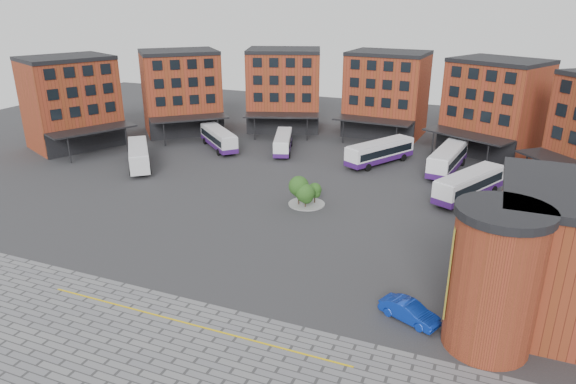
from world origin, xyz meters
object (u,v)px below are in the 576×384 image
at_px(bus_b, 219,138).
at_px(bus_e, 448,159).
at_px(bus_a, 139,154).
at_px(tree_island, 304,191).
at_px(bus_c, 283,142).
at_px(blue_car, 409,311).
at_px(bus_d, 380,152).
at_px(bus_f, 469,185).

relative_size(bus_b, bus_e, 0.81).
bearing_deg(bus_e, bus_a, -152.92).
distance_m(tree_island, bus_b, 27.99).
bearing_deg(tree_island, bus_b, 140.47).
distance_m(bus_a, bus_e, 44.35).
bearing_deg(bus_b, bus_c, -35.75).
bearing_deg(blue_car, bus_d, 39.05).
height_order(tree_island, bus_b, tree_island).
bearing_deg(tree_island, blue_car, -49.92).
relative_size(bus_a, bus_e, 0.84).
relative_size(bus_c, bus_d, 0.89).
distance_m(bus_d, bus_f, 16.49).
xyz_separation_m(tree_island, bus_a, (-27.49, 4.86, 0.06)).
xyz_separation_m(bus_a, bus_b, (5.90, 12.96, -0.19)).
bearing_deg(bus_f, blue_car, -68.56).
relative_size(bus_b, blue_car, 2.18).
relative_size(tree_island, blue_car, 0.93).
bearing_deg(bus_f, bus_b, -165.29).
bearing_deg(bus_b, bus_f, -59.04).
bearing_deg(bus_a, tree_island, -48.84).
height_order(bus_c, bus_e, bus_e).
height_order(tree_island, bus_f, tree_island).
height_order(bus_b, bus_e, bus_e).
xyz_separation_m(tree_island, bus_e, (14.31, 19.69, 0.02)).
height_order(bus_b, bus_f, bus_f).
distance_m(bus_e, blue_car, 38.26).
height_order(bus_a, bus_e, bus_e).
relative_size(bus_d, bus_f, 0.98).
relative_size(bus_b, bus_c, 0.97).
relative_size(tree_island, bus_c, 0.42).
xyz_separation_m(bus_a, bus_f, (45.37, 5.05, -0.10)).
distance_m(bus_c, bus_e, 25.43).
xyz_separation_m(tree_island, blue_car, (15.60, -18.54, -1.11)).
bearing_deg(blue_car, bus_a, 84.50).
height_order(bus_d, blue_car, bus_d).
xyz_separation_m(bus_d, bus_f, (13.28, -9.78, -0.00)).
xyz_separation_m(bus_b, bus_e, (35.89, 1.87, 0.15)).
bearing_deg(bus_b, bus_e, -44.73).
distance_m(bus_b, bus_f, 40.25).
bearing_deg(bus_f, bus_d, 169.66).
bearing_deg(bus_b, bus_d, -43.63).
xyz_separation_m(bus_f, blue_car, (-2.28, -28.45, -1.07)).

